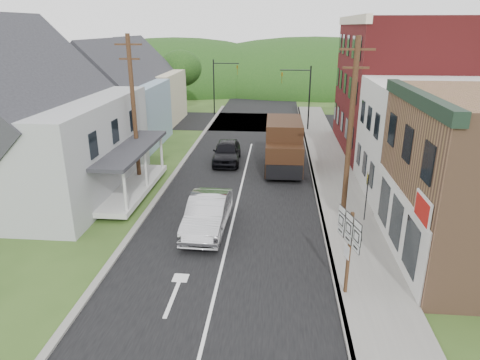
% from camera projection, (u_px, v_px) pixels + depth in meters
% --- Properties ---
extents(ground, '(120.00, 120.00, 0.00)m').
position_uv_depth(ground, '(226.00, 248.00, 19.17)').
color(ground, '#2D4719').
rests_on(ground, ground).
extents(road, '(9.00, 90.00, 0.02)m').
position_uv_depth(road, '(244.00, 175.00, 28.54)').
color(road, black).
rests_on(road, ground).
extents(cross_road, '(60.00, 9.00, 0.02)m').
position_uv_depth(cross_road, '(257.00, 122.00, 44.47)').
color(cross_road, black).
rests_on(cross_road, ground).
extents(sidewalk_right, '(2.80, 55.00, 0.15)m').
position_uv_depth(sidewalk_right, '(337.00, 188.00, 26.14)').
color(sidewalk_right, slate).
rests_on(sidewalk_right, ground).
extents(curb_right, '(0.20, 55.00, 0.15)m').
position_uv_depth(curb_right, '(315.00, 187.00, 26.26)').
color(curb_right, slate).
rests_on(curb_right, ground).
extents(curb_left, '(0.30, 55.00, 0.12)m').
position_uv_depth(curb_left, '(168.00, 182.00, 27.03)').
color(curb_left, slate).
rests_on(curb_left, ground).
extents(storefront_white, '(8.00, 7.00, 6.50)m').
position_uv_depth(storefront_white, '(440.00, 141.00, 24.15)').
color(storefront_white, silver).
rests_on(storefront_white, ground).
extents(storefront_red, '(8.00, 12.00, 10.00)m').
position_uv_depth(storefront_red, '(400.00, 87.00, 32.46)').
color(storefront_red, maroon).
rests_on(storefront_red, ground).
extents(house_gray, '(10.20, 12.24, 8.35)m').
position_uv_depth(house_gray, '(29.00, 122.00, 24.36)').
color(house_gray, '#A3A5A8').
rests_on(house_gray, ground).
extents(house_blue, '(7.14, 8.16, 7.28)m').
position_uv_depth(house_blue, '(116.00, 100.00, 34.77)').
color(house_blue, '#7E98AC').
rests_on(house_blue, ground).
extents(house_cream, '(7.14, 8.16, 7.28)m').
position_uv_depth(house_cream, '(144.00, 86.00, 43.24)').
color(house_cream, beige).
rests_on(house_cream, ground).
extents(utility_pole_right, '(1.60, 0.26, 9.00)m').
position_uv_depth(utility_pole_right, '(350.00, 131.00, 20.40)').
color(utility_pole_right, '#472D19').
rests_on(utility_pole_right, ground).
extents(utility_pole_left, '(1.60, 0.26, 9.00)m').
position_uv_depth(utility_pole_left, '(134.00, 110.00, 25.63)').
color(utility_pole_left, '#472D19').
rests_on(utility_pole_left, ground).
extents(traffic_signal_right, '(2.87, 0.20, 6.00)m').
position_uv_depth(traffic_signal_right, '(302.00, 91.00, 39.55)').
color(traffic_signal_right, black).
rests_on(traffic_signal_right, ground).
extents(traffic_signal_left, '(2.87, 0.20, 6.00)m').
position_uv_depth(traffic_signal_left, '(220.00, 81.00, 46.83)').
color(traffic_signal_left, black).
rests_on(traffic_signal_left, ground).
extents(tree_left_b, '(4.80, 4.80, 6.94)m').
position_uv_depth(tree_left_b, '(7.00, 94.00, 30.18)').
color(tree_left_b, '#382616').
rests_on(tree_left_b, ground).
extents(tree_left_c, '(5.80, 5.80, 8.41)m').
position_uv_depth(tree_left_c, '(38.00, 68.00, 37.49)').
color(tree_left_c, '#382616').
rests_on(tree_left_c, ground).
extents(tree_left_d, '(4.80, 4.80, 6.94)m').
position_uv_depth(tree_left_d, '(180.00, 68.00, 48.25)').
color(tree_left_d, '#382616').
rests_on(tree_left_d, ground).
extents(forested_ridge, '(90.00, 30.00, 16.00)m').
position_uv_depth(forested_ridge, '(266.00, 86.00, 70.70)').
color(forested_ridge, black).
rests_on(forested_ridge, ground).
extents(silver_sedan, '(1.87, 5.19, 1.70)m').
position_uv_depth(silver_sedan, '(208.00, 214.00, 20.59)').
color(silver_sedan, '#B1B1B6').
rests_on(silver_sedan, ground).
extents(dark_sedan, '(2.10, 4.78, 1.60)m').
position_uv_depth(dark_sedan, '(227.00, 152.00, 30.96)').
color(dark_sedan, black).
rests_on(dark_sedan, ground).
extents(delivery_van, '(2.55, 6.01, 3.34)m').
position_uv_depth(delivery_van, '(284.00, 146.00, 29.20)').
color(delivery_van, black).
rests_on(delivery_van, ground).
extents(route_sign_cluster, '(0.55, 1.78, 3.20)m').
position_uv_depth(route_sign_cluster, '(349.00, 242.00, 15.05)').
color(route_sign_cluster, '#472D19').
rests_on(route_sign_cluster, sidewalk_right).
extents(warning_sign, '(0.20, 0.69, 2.59)m').
position_uv_depth(warning_sign, '(367.00, 189.00, 21.06)').
color(warning_sign, black).
rests_on(warning_sign, sidewalk_right).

